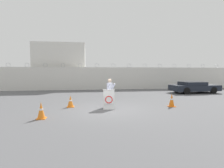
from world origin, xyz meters
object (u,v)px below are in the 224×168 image
object	(u,v)px
barricade_sign	(109,99)
security_guard	(110,91)
traffic_cone_mid	(70,101)
traffic_cone_far	(41,111)
traffic_cone_near	(172,100)
parked_car_far_side	(194,87)

from	to	relation	value
barricade_sign	security_guard	world-z (taller)	security_guard
barricade_sign	traffic_cone_mid	distance (m)	2.38
traffic_cone_far	barricade_sign	bearing A→B (deg)	27.31
security_guard	traffic_cone_mid	size ratio (longest dim) A/B	2.44
traffic_cone_mid	traffic_cone_far	world-z (taller)	traffic_cone_far
traffic_cone_near	traffic_cone_far	size ratio (longest dim) A/B	1.06
traffic_cone_mid	parked_car_far_side	bearing A→B (deg)	25.16
traffic_cone_mid	parked_car_far_side	world-z (taller)	parked_car_far_side
traffic_cone_near	traffic_cone_far	distance (m)	7.37
traffic_cone_mid	traffic_cone_far	bearing A→B (deg)	-113.14
barricade_sign	traffic_cone_mid	xyz separation A→B (m)	(-2.23, 0.80, -0.21)
barricade_sign	parked_car_far_side	bearing A→B (deg)	40.12
traffic_cone_mid	parked_car_far_side	size ratio (longest dim) A/B	0.15
parked_car_far_side	traffic_cone_mid	bearing A→B (deg)	-157.31
security_guard	traffic_cone_far	xyz separation A→B (m)	(-3.45, -2.43, -0.57)
traffic_cone_near	traffic_cone_mid	xyz separation A→B (m)	(-6.09, 0.74, -0.05)
security_guard	traffic_cone_near	world-z (taller)	security_guard
security_guard	parked_car_far_side	bearing A→B (deg)	-28.50
security_guard	traffic_cone_mid	bearing A→B (deg)	119.09
traffic_cone_far	parked_car_far_side	xyz separation A→B (m)	(12.70, 7.96, 0.22)
barricade_sign	security_guard	bearing A→B (deg)	84.90
barricade_sign	security_guard	xyz separation A→B (m)	(0.15, 0.73, 0.39)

